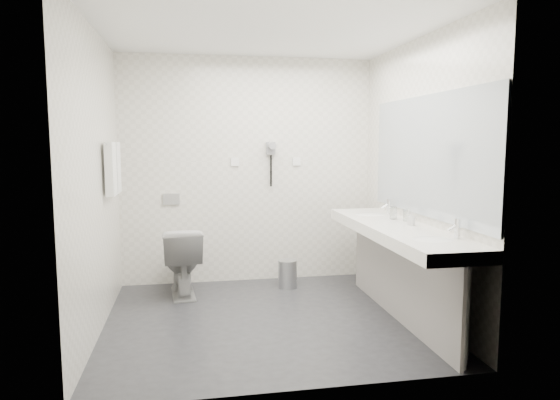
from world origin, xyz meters
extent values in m
plane|color=#28282D|center=(0.00, 0.00, 0.00)|extent=(2.80, 2.80, 0.00)
plane|color=white|center=(0.00, 0.00, 2.50)|extent=(2.80, 2.80, 0.00)
plane|color=white|center=(0.00, 1.30, 1.25)|extent=(2.80, 0.00, 2.80)
plane|color=white|center=(0.00, -1.30, 1.25)|extent=(2.80, 0.00, 2.80)
plane|color=white|center=(-1.40, 0.00, 1.25)|extent=(0.00, 2.60, 2.60)
plane|color=white|center=(1.40, 0.00, 1.25)|extent=(0.00, 2.60, 2.60)
cube|color=white|center=(1.12, -0.20, 0.80)|extent=(0.55, 2.20, 0.10)
cube|color=#999490|center=(1.15, -0.20, 0.38)|extent=(0.03, 2.15, 0.75)
cylinder|color=silver|center=(1.18, -1.24, 0.38)|extent=(0.06, 0.06, 0.75)
cylinder|color=silver|center=(1.18, 0.84, 0.38)|extent=(0.06, 0.06, 0.75)
cube|color=#B2BCC6|center=(1.39, -0.20, 1.45)|extent=(0.02, 2.20, 1.05)
ellipsoid|color=white|center=(1.12, -0.85, 0.83)|extent=(0.40, 0.31, 0.05)
ellipsoid|color=white|center=(1.12, 0.45, 0.83)|extent=(0.40, 0.31, 0.05)
cylinder|color=silver|center=(1.32, -0.85, 0.92)|extent=(0.04, 0.04, 0.15)
cylinder|color=silver|center=(1.32, 0.45, 0.92)|extent=(0.04, 0.04, 0.15)
imported|color=beige|center=(1.24, -0.24, 0.91)|extent=(0.07, 0.07, 0.11)
cylinder|color=silver|center=(1.29, -0.02, 0.91)|extent=(0.07, 0.07, 0.11)
cylinder|color=silver|center=(1.23, 0.12, 0.91)|extent=(0.07, 0.07, 0.12)
imported|color=white|center=(-0.74, 0.88, 0.35)|extent=(0.45, 0.73, 0.71)
cube|color=#B2B5BA|center=(-0.85, 1.29, 0.95)|extent=(0.18, 0.02, 0.12)
cylinder|color=#B2B5BA|center=(0.37, 0.92, 0.14)|extent=(0.27, 0.27, 0.29)
cylinder|color=#B2B5BA|center=(0.37, 0.92, 0.30)|extent=(0.21, 0.21, 0.02)
cylinder|color=silver|center=(-1.35, 0.55, 1.55)|extent=(0.02, 0.62, 0.02)
cube|color=white|center=(-1.34, 0.41, 1.33)|extent=(0.07, 0.24, 0.48)
cube|color=white|center=(-1.34, 0.69, 1.33)|extent=(0.07, 0.24, 0.48)
cube|color=gray|center=(0.25, 1.27, 1.50)|extent=(0.10, 0.04, 0.14)
cylinder|color=gray|center=(0.25, 1.20, 1.53)|extent=(0.08, 0.14, 0.08)
cylinder|color=black|center=(0.25, 1.26, 1.25)|extent=(0.02, 0.02, 0.35)
cube|color=white|center=(-0.15, 1.29, 1.35)|extent=(0.09, 0.02, 0.09)
cube|color=white|center=(0.55, 1.29, 1.35)|extent=(0.09, 0.02, 0.09)
camera|label=1|loc=(-0.65, -4.23, 1.57)|focal=31.89mm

